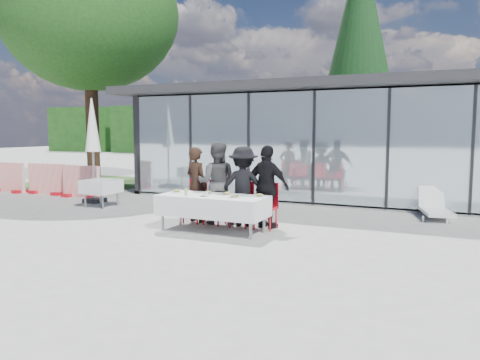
{
  "coord_description": "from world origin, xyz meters",
  "views": [
    {
      "loc": [
        4.5,
        -8.44,
        2.08
      ],
      "look_at": [
        0.09,
        1.2,
        0.96
      ],
      "focal_mm": 35.0,
      "sensor_mm": 36.0,
      "label": 1
    }
  ],
  "objects_px": {
    "conifer_tree": "(359,42)",
    "diner_chair_b": "(216,200)",
    "juice_bottle": "(186,192)",
    "plate_c": "(227,194)",
    "plate_a": "(177,191)",
    "diner_d": "(267,187)",
    "market_umbrella": "(92,133)",
    "lounger": "(434,207)",
    "diner_chair_d": "(267,203)",
    "plate_extra": "(234,197)",
    "spare_table_left": "(101,187)",
    "diner_chair_c": "(243,202)",
    "diner_chair_a": "(196,198)",
    "diner_a": "(197,185)",
    "diner_b": "(217,183)",
    "dining_table": "(213,206)",
    "plate_b": "(208,193)",
    "plate_d": "(260,196)",
    "deciduous_tree": "(89,16)",
    "folded_eyeglasses": "(203,196)",
    "diner_c": "(243,186)"
  },
  "relations": [
    {
      "from": "diner_d",
      "to": "deciduous_tree",
      "type": "relative_size",
      "value": 0.19
    },
    {
      "from": "market_umbrella",
      "to": "plate_a",
      "type": "bearing_deg",
      "value": -26.02
    },
    {
      "from": "juice_bottle",
      "to": "conifer_tree",
      "type": "height_order",
      "value": "conifer_tree"
    },
    {
      "from": "plate_c",
      "to": "folded_eyeglasses",
      "type": "bearing_deg",
      "value": -127.49
    },
    {
      "from": "diner_chair_a",
      "to": "diner_d",
      "type": "height_order",
      "value": "diner_d"
    },
    {
      "from": "diner_d",
      "to": "plate_a",
      "type": "relative_size",
      "value": 7.01
    },
    {
      "from": "diner_a",
      "to": "market_umbrella",
      "type": "height_order",
      "value": "market_umbrella"
    },
    {
      "from": "plate_c",
      "to": "market_umbrella",
      "type": "height_order",
      "value": "market_umbrella"
    },
    {
      "from": "diner_b",
      "to": "plate_d",
      "type": "xyz_separation_m",
      "value": [
        1.27,
        -0.58,
        -0.14
      ]
    },
    {
      "from": "diner_b",
      "to": "folded_eyeglasses",
      "type": "height_order",
      "value": "diner_b"
    },
    {
      "from": "plate_a",
      "to": "market_umbrella",
      "type": "relative_size",
      "value": 0.08
    },
    {
      "from": "spare_table_left",
      "to": "diner_c",
      "type": "bearing_deg",
      "value": -9.34
    },
    {
      "from": "conifer_tree",
      "to": "diner_chair_b",
      "type": "bearing_deg",
      "value": -93.62
    },
    {
      "from": "juice_bottle",
      "to": "conifer_tree",
      "type": "relative_size",
      "value": 0.01
    },
    {
      "from": "diner_chair_d",
      "to": "diner_c",
      "type": "bearing_deg",
      "value": 177.38
    },
    {
      "from": "diner_chair_d",
      "to": "diner_chair_a",
      "type": "bearing_deg",
      "value": 180.0
    },
    {
      "from": "diner_chair_d",
      "to": "juice_bottle",
      "type": "xyz_separation_m",
      "value": [
        -1.41,
        -0.95,
        0.29
      ]
    },
    {
      "from": "diner_chair_c",
      "to": "plate_a",
      "type": "bearing_deg",
      "value": -151.95
    },
    {
      "from": "diner_chair_a",
      "to": "diner_d",
      "type": "bearing_deg",
      "value": 0.85
    },
    {
      "from": "diner_chair_b",
      "to": "conifer_tree",
      "type": "bearing_deg",
      "value": 86.38
    },
    {
      "from": "spare_table_left",
      "to": "deciduous_tree",
      "type": "distance_m",
      "value": 8.57
    },
    {
      "from": "diner_b",
      "to": "diner_d",
      "type": "xyz_separation_m",
      "value": [
        1.21,
        0.0,
        -0.03
      ]
    },
    {
      "from": "diner_chair_a",
      "to": "plate_c",
      "type": "bearing_deg",
      "value": -27.54
    },
    {
      "from": "diner_c",
      "to": "plate_d",
      "type": "distance_m",
      "value": 0.85
    },
    {
      "from": "diner_chair_a",
      "to": "market_umbrella",
      "type": "bearing_deg",
      "value": 162.48
    },
    {
      "from": "plate_a",
      "to": "diner_d",
      "type": "bearing_deg",
      "value": 20.93
    },
    {
      "from": "diner_chair_a",
      "to": "plate_b",
      "type": "bearing_deg",
      "value": -43.43
    },
    {
      "from": "diner_chair_a",
      "to": "plate_c",
      "type": "relative_size",
      "value": 3.86
    },
    {
      "from": "market_umbrella",
      "to": "lounger",
      "type": "relative_size",
      "value": 2.08
    },
    {
      "from": "diner_a",
      "to": "diner_chair_b",
      "type": "distance_m",
      "value": 0.61
    },
    {
      "from": "plate_b",
      "to": "plate_d",
      "type": "distance_m",
      "value": 1.16
    },
    {
      "from": "diner_chair_b",
      "to": "folded_eyeglasses",
      "type": "distance_m",
      "value": 1.02
    },
    {
      "from": "diner_a",
      "to": "plate_a",
      "type": "height_order",
      "value": "diner_a"
    },
    {
      "from": "diner_a",
      "to": "diner_chair_b",
      "type": "xyz_separation_m",
      "value": [
        0.52,
        -0.03,
        -0.32
      ]
    },
    {
      "from": "diner_chair_b",
      "to": "market_umbrella",
      "type": "bearing_deg",
      "value": 164.32
    },
    {
      "from": "diner_chair_d",
      "to": "diner_chair_b",
      "type": "bearing_deg",
      "value": 180.0
    },
    {
      "from": "diner_chair_d",
      "to": "spare_table_left",
      "type": "height_order",
      "value": "diner_chair_d"
    },
    {
      "from": "diner_chair_b",
      "to": "diner_d",
      "type": "height_order",
      "value": "diner_d"
    },
    {
      "from": "diner_c",
      "to": "market_umbrella",
      "type": "height_order",
      "value": "market_umbrella"
    },
    {
      "from": "diner_chair_d",
      "to": "plate_extra",
      "type": "relative_size",
      "value": 3.86
    },
    {
      "from": "diner_chair_b",
      "to": "market_umbrella",
      "type": "distance_m",
      "value": 5.08
    },
    {
      "from": "lounger",
      "to": "conifer_tree",
      "type": "xyz_separation_m",
      "value": [
        -3.64,
        9.44,
        5.73
      ]
    },
    {
      "from": "diner_chair_c",
      "to": "conifer_tree",
      "type": "xyz_separation_m",
      "value": [
        0.13,
        12.26,
        5.45
      ]
    },
    {
      "from": "dining_table",
      "to": "deciduous_tree",
      "type": "bearing_deg",
      "value": 144.81
    },
    {
      "from": "juice_bottle",
      "to": "plate_c",
      "type": "bearing_deg",
      "value": 28.73
    },
    {
      "from": "diner_d",
      "to": "juice_bottle",
      "type": "distance_m",
      "value": 1.72
    },
    {
      "from": "plate_c",
      "to": "diner_b",
      "type": "bearing_deg",
      "value": 132.85
    },
    {
      "from": "diner_a",
      "to": "diner_b",
      "type": "height_order",
      "value": "diner_b"
    },
    {
      "from": "dining_table",
      "to": "diner_d",
      "type": "distance_m",
      "value": 1.24
    },
    {
      "from": "spare_table_left",
      "to": "market_umbrella",
      "type": "bearing_deg",
      "value": 143.57
    }
  ]
}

